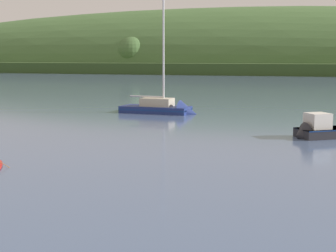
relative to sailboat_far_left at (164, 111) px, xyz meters
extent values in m
cube|color=#314A21|center=(-26.16, 146.05, 1.75)|extent=(510.32, 110.76, 3.99)
ellipsoid|color=#476B38|center=(-7.00, 165.12, -0.25)|extent=(411.20, 116.94, 54.42)
sphere|color=#476B38|center=(-40.02, 137.39, 7.92)|extent=(11.94, 11.94, 11.94)
cube|color=navy|center=(-1.11, 0.18, -0.22)|extent=(8.52, 4.49, 1.54)
cone|color=navy|center=(2.90, -0.46, -0.22)|extent=(2.50, 3.40, 3.12)
cube|color=navy|center=(-1.11, 0.18, 0.19)|extent=(8.53, 4.52, 0.16)
cube|color=#BCB299|center=(-0.91, 0.15, 1.02)|extent=(3.95, 2.76, 0.95)
cylinder|color=silver|center=(-0.11, 0.02, 7.02)|extent=(0.23, 0.23, 12.95)
cylinder|color=silver|center=(-2.21, 0.35, 1.65)|extent=(4.23, 0.85, 0.18)
cube|color=#232328|center=(16.85, -14.61, 0.00)|extent=(5.97, 4.65, 1.02)
cone|color=#232328|center=(14.42, -15.87, 0.00)|extent=(1.75, 2.30, 2.15)
cube|color=navy|center=(16.85, -14.61, 0.47)|extent=(5.99, 4.69, 0.08)
cube|color=silver|center=(15.77, -15.17, 1.15)|extent=(2.31, 2.31, 1.28)
cube|color=#192833|center=(15.07, -15.53, 1.34)|extent=(0.75, 1.38, 0.72)
cylinder|color=olive|center=(-4.02, -30.35, 0.08)|extent=(1.16, 0.54, 0.89)
camera|label=1|loc=(11.37, -57.59, 6.44)|focal=53.92mm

